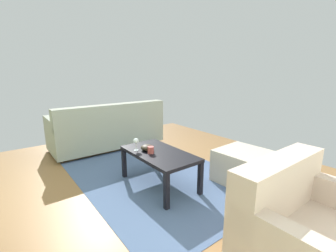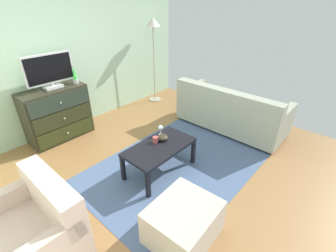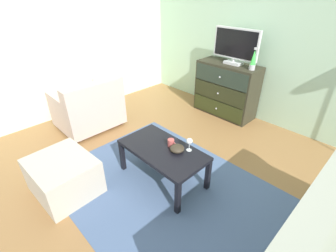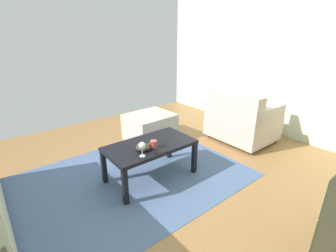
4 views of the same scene
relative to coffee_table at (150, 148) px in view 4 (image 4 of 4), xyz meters
The scene contains 9 objects.
ground_plane 0.42m from the coffee_table, 96.51° to the left, with size 5.42×4.89×0.05m, color olive.
wall_plain_left 2.65m from the coffee_table, behind, with size 0.12×4.89×2.63m, color silver.
area_rug 0.44m from the coffee_table, 32.21° to the right, with size 2.60×1.90×0.01m, color #465B80.
coffee_table is the anchor object (origin of this frame).
wine_glass 0.34m from the coffee_table, 39.89° to the left, with size 0.07×0.07×0.16m.
mug 0.15m from the coffee_table, 74.93° to the left, with size 0.11×0.08×0.08m.
bowl_decorative 0.19m from the coffee_table, 29.40° to the left, with size 0.16×0.16×0.07m, color #30281D.
armchair 1.71m from the coffee_table, behind, with size 0.80×0.92×0.82m.
ottoman 1.12m from the coffee_table, 124.12° to the right, with size 0.70×0.60×0.42m, color #BAAF9F.
Camera 4 is at (1.39, 1.97, 1.62)m, focal length 25.66 mm.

